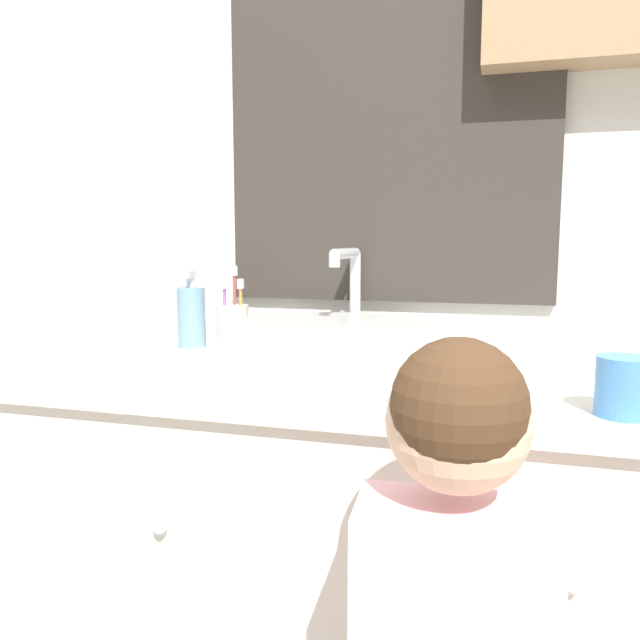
# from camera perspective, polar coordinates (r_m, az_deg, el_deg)

# --- Properties ---
(wall_back) EXTENTS (3.20, 0.18, 2.50)m
(wall_back) POSITION_cam_1_polar(r_m,az_deg,el_deg) (1.43, 8.94, 17.14)
(wall_back) COLOR silver
(wall_back) RESTS_ON ground_plane
(vanity_counter) EXTENTS (1.40, 0.53, 0.79)m
(vanity_counter) POSITION_cam_1_polar(r_m,az_deg,el_deg) (1.30, 5.27, -22.11)
(vanity_counter) COLOR silver
(vanity_counter) RESTS_ON ground_plane
(sink_basin) EXTENTS (0.40, 0.45, 0.23)m
(sink_basin) POSITION_cam_1_polar(r_m,az_deg,el_deg) (1.17, 0.84, -2.31)
(sink_basin) COLOR white
(sink_basin) RESTS_ON vanity_counter
(toothbrush_holder) EXTENTS (0.07, 0.07, 0.18)m
(toothbrush_holder) POSITION_cam_1_polar(r_m,az_deg,el_deg) (1.42, -7.98, -0.37)
(toothbrush_holder) COLOR beige
(toothbrush_holder) RESTS_ON vanity_counter
(soap_dispenser) EXTENTS (0.06, 0.06, 0.17)m
(soap_dispenser) POSITION_cam_1_polar(r_m,az_deg,el_deg) (1.44, -11.68, 0.38)
(soap_dispenser) COLOR #6B93B2
(soap_dispenser) RESTS_ON vanity_counter
(drinking_cup) EXTENTS (0.08, 0.08, 0.08)m
(drinking_cup) POSITION_cam_1_polar(r_m,az_deg,el_deg) (0.96, 26.04, -5.50)
(drinking_cup) COLOR #4789D1
(drinking_cup) RESTS_ON vanity_counter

